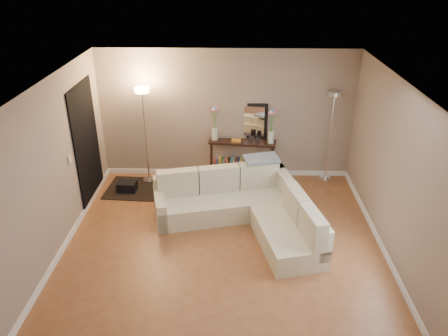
{
  "coord_description": "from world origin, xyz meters",
  "views": [
    {
      "loc": [
        0.16,
        -5.42,
        4.17
      ],
      "look_at": [
        0.0,
        0.8,
        1.1
      ],
      "focal_mm": 35.0,
      "sensor_mm": 36.0,
      "label": 1
    }
  ],
  "objects_px": {
    "floor_lamp_unlit": "(332,119)",
    "sectional_sofa": "(246,207)",
    "floor_lamp_lit": "(144,117)",
    "console_table": "(238,157)"
  },
  "relations": [
    {
      "from": "console_table",
      "to": "floor_lamp_unlit",
      "type": "bearing_deg",
      "value": -1.35
    },
    {
      "from": "sectional_sofa",
      "to": "console_table",
      "type": "distance_m",
      "value": 1.71
    },
    {
      "from": "console_table",
      "to": "floor_lamp_unlit",
      "type": "xyz_separation_m",
      "value": [
        1.79,
        -0.04,
        0.85
      ]
    },
    {
      "from": "console_table",
      "to": "floor_lamp_lit",
      "type": "relative_size",
      "value": 0.7
    },
    {
      "from": "floor_lamp_unlit",
      "to": "sectional_sofa",
      "type": "bearing_deg",
      "value": -135.13
    },
    {
      "from": "sectional_sofa",
      "to": "floor_lamp_lit",
      "type": "relative_size",
      "value": 1.47
    },
    {
      "from": "console_table",
      "to": "sectional_sofa",
      "type": "bearing_deg",
      "value": -85.79
    },
    {
      "from": "sectional_sofa",
      "to": "floor_lamp_lit",
      "type": "bearing_deg",
      "value": 142.17
    },
    {
      "from": "console_table",
      "to": "floor_lamp_unlit",
      "type": "height_order",
      "value": "floor_lamp_unlit"
    },
    {
      "from": "floor_lamp_lit",
      "to": "floor_lamp_unlit",
      "type": "xyz_separation_m",
      "value": [
        3.6,
        0.16,
        -0.06
      ]
    }
  ]
}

